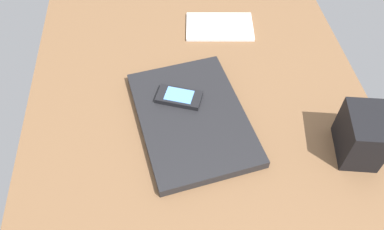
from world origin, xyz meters
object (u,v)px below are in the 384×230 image
object	(u,v)px
laptop_closed	(192,118)
cell_phone_on_laptop	(179,97)
desk_organizer	(361,135)
notepad	(220,27)

from	to	relation	value
laptop_closed	cell_phone_on_laptop	size ratio (longest dim) A/B	2.92
laptop_closed	cell_phone_on_laptop	world-z (taller)	cell_phone_on_laptop
cell_phone_on_laptop	desk_organizer	xyz separation A→B (cm)	(-16.46, -35.52, 2.48)
notepad	desk_organizer	size ratio (longest dim) A/B	1.70
laptop_closed	notepad	xyz separation A→B (cm)	(31.92, -11.27, -0.68)
desk_organizer	notepad	bearing A→B (deg)	37.41
cell_phone_on_laptop	notepad	world-z (taller)	cell_phone_on_laptop
cell_phone_on_laptop	laptop_closed	bearing A→B (deg)	-153.97
laptop_closed	desk_organizer	bearing A→B (deg)	-119.82
laptop_closed	cell_phone_on_laptop	bearing A→B (deg)	15.42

